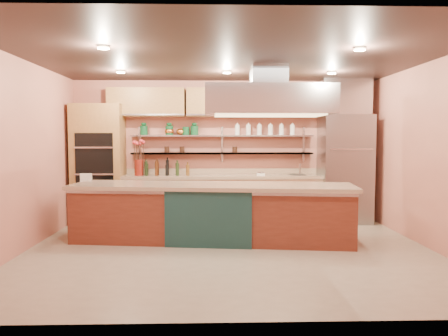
{
  "coord_description": "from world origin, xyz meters",
  "views": [
    {
      "loc": [
        -0.27,
        -6.32,
        1.66
      ],
      "look_at": [
        -0.05,
        1.0,
        1.15
      ],
      "focal_mm": 35.0,
      "sensor_mm": 36.0,
      "label": 1
    }
  ],
  "objects_px": {
    "island": "(212,213)",
    "refrigerator": "(345,169)",
    "green_canister": "(186,131)",
    "copper_kettle": "(180,132)",
    "flower_vase": "(139,168)",
    "kitchen_scale": "(261,173)"
  },
  "relations": [
    {
      "from": "island",
      "to": "green_canister",
      "type": "bearing_deg",
      "value": 113.61
    },
    {
      "from": "kitchen_scale",
      "to": "copper_kettle",
      "type": "xyz_separation_m",
      "value": [
        -1.57,
        0.22,
        0.81
      ]
    },
    {
      "from": "flower_vase",
      "to": "green_canister",
      "type": "bearing_deg",
      "value": 13.76
    },
    {
      "from": "flower_vase",
      "to": "refrigerator",
      "type": "bearing_deg",
      "value": -0.14
    },
    {
      "from": "refrigerator",
      "to": "green_canister",
      "type": "distance_m",
      "value": 3.22
    },
    {
      "from": "refrigerator",
      "to": "green_canister",
      "type": "relative_size",
      "value": 13.12
    },
    {
      "from": "island",
      "to": "flower_vase",
      "type": "xyz_separation_m",
      "value": [
        -1.41,
        1.52,
        0.63
      ]
    },
    {
      "from": "kitchen_scale",
      "to": "copper_kettle",
      "type": "relative_size",
      "value": 0.88
    },
    {
      "from": "copper_kettle",
      "to": "refrigerator",
      "type": "bearing_deg",
      "value": -4.08
    },
    {
      "from": "green_canister",
      "to": "copper_kettle",
      "type": "bearing_deg",
      "value": 180.0
    },
    {
      "from": "refrigerator",
      "to": "island",
      "type": "distance_m",
      "value": 3.07
    },
    {
      "from": "flower_vase",
      "to": "copper_kettle",
      "type": "xyz_separation_m",
      "value": [
        0.79,
        0.22,
        0.7
      ]
    },
    {
      "from": "refrigerator",
      "to": "island",
      "type": "height_order",
      "value": "refrigerator"
    },
    {
      "from": "flower_vase",
      "to": "kitchen_scale",
      "type": "xyz_separation_m",
      "value": [
        2.37,
        0.0,
        -0.11
      ]
    },
    {
      "from": "refrigerator",
      "to": "kitchen_scale",
      "type": "height_order",
      "value": "refrigerator"
    },
    {
      "from": "kitchen_scale",
      "to": "copper_kettle",
      "type": "distance_m",
      "value": 1.78
    },
    {
      "from": "island",
      "to": "refrigerator",
      "type": "bearing_deg",
      "value": 37.19
    },
    {
      "from": "island",
      "to": "copper_kettle",
      "type": "xyz_separation_m",
      "value": [
        -0.62,
        1.74,
        1.32
      ]
    },
    {
      "from": "refrigerator",
      "to": "copper_kettle",
      "type": "distance_m",
      "value": 3.32
    },
    {
      "from": "island",
      "to": "flower_vase",
      "type": "height_order",
      "value": "flower_vase"
    },
    {
      "from": "kitchen_scale",
      "to": "refrigerator",
      "type": "bearing_deg",
      "value": 24.17
    },
    {
      "from": "copper_kettle",
      "to": "kitchen_scale",
      "type": "bearing_deg",
      "value": -7.95
    }
  ]
}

